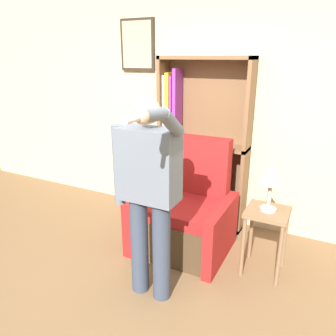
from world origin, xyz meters
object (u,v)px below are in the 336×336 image
object	(u,v)px
side_table	(266,224)
table_lamp	(272,177)
armchair	(185,215)
person_standing	(148,190)
bookcase	(194,144)

from	to	relation	value
side_table	table_lamp	distance (m)	0.47
side_table	armchair	bearing A→B (deg)	174.98
person_standing	side_table	world-z (taller)	person_standing
bookcase	side_table	world-z (taller)	bookcase
bookcase	person_standing	bearing A→B (deg)	-81.29
armchair	person_standing	world-z (taller)	person_standing
armchair	table_lamp	world-z (taller)	armchair
armchair	person_standing	bearing A→B (deg)	-86.92
bookcase	table_lamp	distance (m)	1.25
person_standing	table_lamp	world-z (taller)	person_standing
bookcase	table_lamp	xyz separation A→B (m)	(1.03, -0.71, -0.00)
table_lamp	bookcase	bearing A→B (deg)	145.29
person_standing	side_table	xyz separation A→B (m)	(0.81, 0.76, -0.48)
bookcase	armchair	size ratio (longest dim) A/B	1.69
bookcase	table_lamp	bearing A→B (deg)	-34.71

